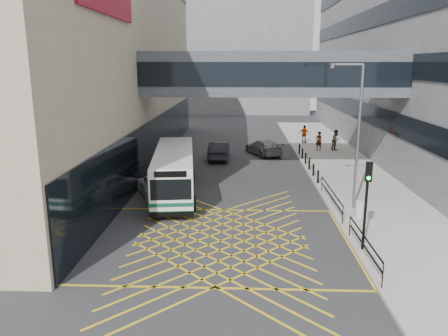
# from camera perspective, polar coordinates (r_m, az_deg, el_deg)

# --- Properties ---
(ground) EXTENTS (120.00, 120.00, 0.00)m
(ground) POSITION_cam_1_polar(r_m,az_deg,el_deg) (20.99, -0.44, -9.49)
(ground) COLOR #333335
(building_whsmith) EXTENTS (24.17, 42.00, 16.00)m
(building_whsmith) POSITION_cam_1_polar(r_m,az_deg,el_deg) (40.05, -26.49, 11.82)
(building_whsmith) COLOR tan
(building_whsmith) RESTS_ON ground
(building_far) EXTENTS (28.00, 16.00, 18.00)m
(building_far) POSITION_cam_1_polar(r_m,az_deg,el_deg) (79.36, 0.18, 14.05)
(building_far) COLOR slate
(building_far) RESTS_ON ground
(skybridge) EXTENTS (20.00, 4.10, 3.00)m
(skybridge) POSITION_cam_1_polar(r_m,az_deg,el_deg) (31.38, 6.21, 12.14)
(skybridge) COLOR #44494E
(skybridge) RESTS_ON ground
(pavement) EXTENTS (6.00, 54.00, 0.16)m
(pavement) POSITION_cam_1_polar(r_m,az_deg,el_deg) (36.16, 15.12, 0.04)
(pavement) COLOR #AAA49B
(pavement) RESTS_ON ground
(box_junction) EXTENTS (12.00, 9.00, 0.01)m
(box_junction) POSITION_cam_1_polar(r_m,az_deg,el_deg) (20.99, -0.44, -9.48)
(box_junction) COLOR gold
(box_junction) RESTS_ON ground
(bus) EXTENTS (3.57, 10.52, 2.89)m
(bus) POSITION_cam_1_polar(r_m,az_deg,el_deg) (27.95, -6.51, -0.36)
(bus) COLOR white
(bus) RESTS_ON ground
(car_white) EXTENTS (3.65, 5.02, 1.48)m
(car_white) POSITION_cam_1_polar(r_m,az_deg,el_deg) (27.94, -9.01, -2.16)
(car_white) COLOR white
(car_white) RESTS_ON ground
(car_dark) EXTENTS (2.02, 5.01, 1.56)m
(car_dark) POSITION_cam_1_polar(r_m,az_deg,el_deg) (38.31, -0.65, 2.32)
(car_dark) COLOR black
(car_dark) RESTS_ON ground
(car_silver) EXTENTS (3.76, 5.21, 1.49)m
(car_silver) POSITION_cam_1_polar(r_m,az_deg,el_deg) (40.37, 5.18, 2.79)
(car_silver) COLOR gray
(car_silver) RESTS_ON ground
(traffic_light) EXTENTS (0.31, 0.48, 4.03)m
(traffic_light) POSITION_cam_1_polar(r_m,az_deg,el_deg) (19.68, 18.17, -3.16)
(traffic_light) COLOR black
(traffic_light) RESTS_ON pavement
(street_lamp) EXTENTS (1.83, 0.43, 8.05)m
(street_lamp) POSITION_cam_1_polar(r_m,az_deg,el_deg) (25.07, 16.79, 5.01)
(street_lamp) COLOR slate
(street_lamp) RESTS_ON pavement
(litter_bin) EXTENTS (0.50, 0.50, 0.86)m
(litter_bin) POSITION_cam_1_polar(r_m,az_deg,el_deg) (24.62, 17.30, -5.13)
(litter_bin) COLOR #ADA89E
(litter_bin) RESTS_ON pavement
(kerb_railings) EXTENTS (0.05, 12.54, 1.00)m
(kerb_railings) POSITION_cam_1_polar(r_m,az_deg,el_deg) (22.92, 15.40, -5.63)
(kerb_railings) COLOR black
(kerb_railings) RESTS_ON pavement
(bollards) EXTENTS (0.14, 10.14, 0.90)m
(bollards) POSITION_cam_1_polar(r_m,az_deg,el_deg) (35.53, 10.84, 0.91)
(bollards) COLOR black
(bollards) RESTS_ON pavement
(pedestrian_a) EXTENTS (0.82, 0.68, 1.79)m
(pedestrian_a) POSITION_cam_1_polar(r_m,az_deg,el_deg) (42.46, 12.27, 3.49)
(pedestrian_a) COLOR gray
(pedestrian_a) RESTS_ON pavement
(pedestrian_b) EXTENTS (1.08, 1.06, 1.96)m
(pedestrian_b) POSITION_cam_1_polar(r_m,az_deg,el_deg) (42.66, 14.42, 3.53)
(pedestrian_b) COLOR gray
(pedestrian_b) RESTS_ON pavement
(pedestrian_c) EXTENTS (1.20, 0.96, 1.82)m
(pedestrian_c) POSITION_cam_1_polar(r_m,az_deg,el_deg) (46.17, 10.46, 4.38)
(pedestrian_c) COLOR gray
(pedestrian_c) RESTS_ON pavement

